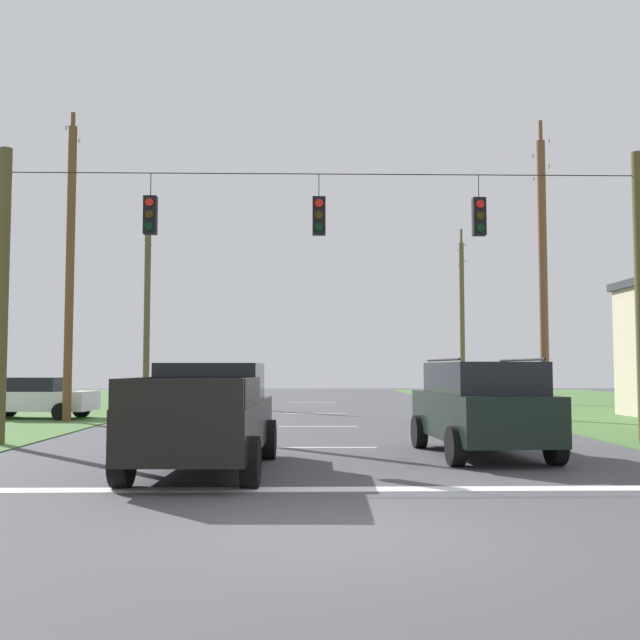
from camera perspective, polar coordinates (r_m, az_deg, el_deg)
name	(u,v)px	position (r m, az deg, el deg)	size (l,w,h in m)	color
ground_plane	(345,533)	(8.69, 1.91, -16.04)	(120.00, 120.00, 0.00)	#47474C
stop_bar_stripe	(334,489)	(11.65, 1.07, -12.86)	(13.52, 0.45, 0.01)	white
lane_dash_0	(323,447)	(17.60, 0.27, -9.76)	(0.15, 2.50, 0.01)	white
lane_dash_1	(318,426)	(23.80, -0.14, -8.19)	(0.15, 2.50, 0.01)	white
lane_dash_2	(315,413)	(30.62, -0.39, -7.19)	(0.15, 2.50, 0.01)	white
lane_dash_3	(312,403)	(40.24, -0.60, -6.36)	(0.15, 2.50, 0.01)	white
overhead_signal_span	(323,283)	(18.30, 0.27, 2.88)	(16.06, 0.31, 7.29)	brown
pickup_truck	(206,417)	(13.75, -8.72, -7.38)	(2.41, 5.46, 1.95)	black
suv_black	(481,406)	(16.21, 12.26, -6.45)	(2.43, 4.90, 2.05)	black
distant_car_crossing_white	(34,397)	(29.10, -21.11, -5.58)	(4.45, 2.34, 1.52)	silver
distant_car_oncoming	(473,400)	(25.59, 11.64, -6.04)	(2.35, 4.46, 1.52)	navy
utility_pole_mid_right	(543,271)	(27.89, 16.77, 3.61)	(0.30, 1.93, 10.87)	brown
utility_pole_far_right	(462,315)	(42.52, 10.87, 0.35)	(0.27, 1.97, 9.74)	brown
utility_pole_mid_left	(70,268)	(27.36, -18.67, 3.78)	(0.30, 1.53, 10.89)	brown
utility_pole_far_left	(147,307)	(41.22, -13.15, 0.97)	(0.34, 1.78, 10.54)	brown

